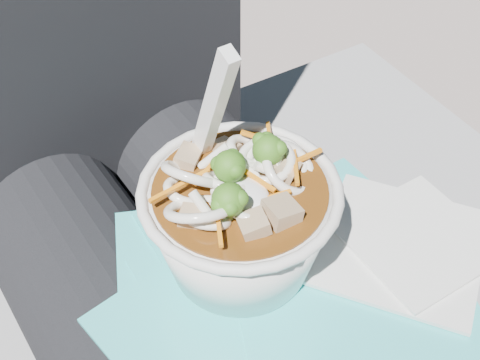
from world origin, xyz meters
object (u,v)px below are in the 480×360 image
lap (226,330)px  plastic_bag (289,277)px  person_body (176,251)px  udon_bowl (240,216)px

lap → plastic_bag: 0.10m
lap → plastic_bag: size_ratio=1.43×
person_body → udon_bowl: 0.16m
person_body → plastic_bag: (0.04, -0.13, 0.07)m
person_body → udon_bowl: (0.02, -0.09, 0.13)m
lap → plastic_bag: bearing=-37.7°
person_body → plastic_bag: bearing=-71.1°
person_body → plastic_bag: size_ratio=3.01×
lap → person_body: (0.00, 0.09, 0.02)m
person_body → udon_bowl: bearing=-80.5°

